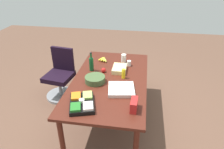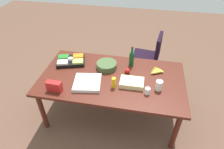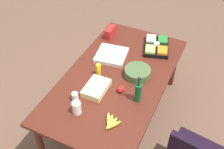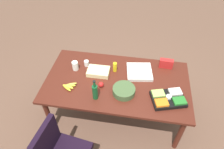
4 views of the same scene
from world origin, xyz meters
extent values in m
plane|color=brown|center=(0.00, 0.00, 0.00)|extent=(10.00, 10.00, 0.00)
cube|color=#4E1D13|center=(0.00, 0.00, 0.72)|extent=(2.04, 1.12, 0.04)
cylinder|color=#4E1D13|center=(-0.93, -0.47, 0.35)|extent=(0.07, 0.07, 0.70)
cylinder|color=#4E1D13|center=(0.93, -0.47, 0.35)|extent=(0.07, 0.07, 0.70)
cylinder|color=#4E1D13|center=(-0.93, 0.47, 0.35)|extent=(0.07, 0.07, 0.70)
cylinder|color=#4E1D13|center=(0.93, 0.47, 0.35)|extent=(0.07, 0.07, 0.70)
cylinder|color=gray|center=(-0.44, -1.05, 0.03)|extent=(0.56, 0.56, 0.05)
cylinder|color=gray|center=(-0.44, -1.05, 0.25)|extent=(0.06, 0.06, 0.40)
cube|color=black|center=(-0.44, -1.05, 0.45)|extent=(0.54, 0.54, 0.09)
cube|color=black|center=(-0.65, -1.02, 0.72)|extent=(0.12, 0.44, 0.45)
cube|color=red|center=(0.69, 0.41, 0.81)|extent=(0.20, 0.09, 0.14)
cylinder|color=#435A33|center=(0.12, -0.21, 0.79)|extent=(0.37, 0.37, 0.09)
cylinder|color=white|center=(-0.65, 0.14, 0.81)|extent=(0.10, 0.10, 0.14)
cylinder|color=white|center=(-0.51, 0.25, 0.79)|extent=(0.07, 0.07, 0.09)
sphere|color=red|center=(-0.20, -0.14, 0.78)|extent=(0.10, 0.10, 0.08)
cylinder|color=yellow|center=(-0.06, 0.20, 0.82)|extent=(0.07, 0.07, 0.15)
cube|color=black|center=(0.70, -0.24, 0.77)|extent=(0.49, 0.41, 0.05)
cube|color=orange|center=(0.61, -0.34, 0.81)|extent=(0.19, 0.16, 0.03)
cube|color=#267328|center=(0.84, -0.28, 0.81)|extent=(0.19, 0.16, 0.03)
cube|color=#A3CD5C|center=(0.57, -0.20, 0.81)|extent=(0.19, 0.16, 0.03)
cube|color=silver|center=(0.79, -0.13, 0.81)|extent=(0.19, 0.16, 0.03)
cylinder|color=white|center=(0.70, -0.24, 0.81)|extent=(0.09, 0.09, 0.04)
cylinder|color=#114C24|center=(-0.23, -0.35, 0.85)|extent=(0.08, 0.08, 0.22)
cylinder|color=#114C24|center=(-0.23, -0.35, 1.01)|extent=(0.03, 0.03, 0.09)
cylinder|color=black|center=(-0.23, -0.35, 1.06)|extent=(0.04, 0.04, 0.01)
cube|color=silver|center=(0.30, 0.21, 0.77)|extent=(0.41, 0.41, 0.05)
ellipsoid|color=yellow|center=(-0.65, -0.27, 0.77)|extent=(0.16, 0.12, 0.04)
ellipsoid|color=yellow|center=(-0.64, -0.24, 0.77)|extent=(0.17, 0.08, 0.04)
ellipsoid|color=gold|center=(-0.63, -0.22, 0.77)|extent=(0.17, 0.06, 0.04)
ellipsoid|color=gold|center=(-0.62, -0.20, 0.77)|extent=(0.17, 0.11, 0.04)
cube|color=beige|center=(-0.29, 0.11, 0.78)|extent=(0.32, 0.22, 0.07)
camera|label=1|loc=(2.69, 0.46, 2.34)|focal=32.89mm
camera|label=2|loc=(-0.40, 2.12, 2.49)|focal=31.17mm
camera|label=3|loc=(-2.12, -0.95, 2.92)|focal=44.50mm
camera|label=4|loc=(0.26, -1.98, 2.84)|focal=32.57mm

